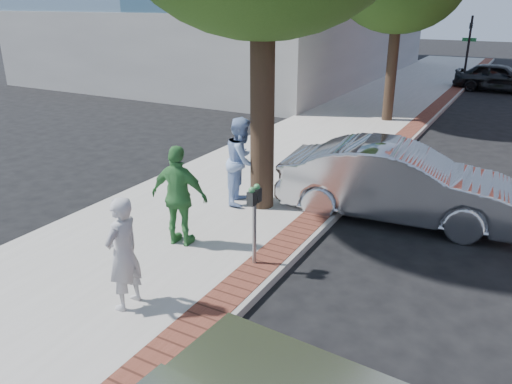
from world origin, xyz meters
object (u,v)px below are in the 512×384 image
Objects in this scene: person_officer at (242,161)px; bg_car at (499,77)px; person_gray at (123,254)px; person_green at (179,196)px; sedan_silver at (397,182)px; parking_meter at (254,209)px.

person_officer is 20.57m from bg_car.
person_gray is 0.89× the size of person_officer.
person_green is 22.94m from bg_car.
person_gray is 24.92m from bg_car.
bg_car is at bearing -7.62° from sedan_silver.
parking_meter is 0.83× the size of person_gray.
person_gray is at bearing 170.97° from person_officer.
sedan_silver is at bearing -87.28° from person_officer.
person_officer is at bearing -97.09° from person_green.
bg_car is at bearing 171.16° from person_gray.
sedan_silver is (1.56, 3.56, -0.37)m from parking_meter.
person_gray is 0.35× the size of sedan_silver.
sedan_silver is 1.16× the size of bg_car.
person_gray is 0.41× the size of bg_car.
parking_meter is 0.76× the size of person_green.
person_green reaches higher than parking_meter.
person_officer is 1.02× the size of person_green.
person_green is at bearing 164.80° from person_officer.
parking_meter reaches higher than bg_car.
sedan_silver reaches higher than bg_car.
person_gray reaches higher than bg_car.
person_green reaches higher than bg_car.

